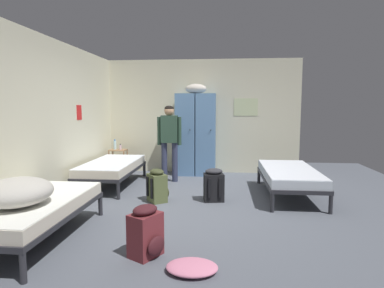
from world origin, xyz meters
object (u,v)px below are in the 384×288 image
object	(u,v)px
bed_right	(289,175)
water_bottle	(115,145)
backpack_maroon	(146,232)
lotion_bottle	(120,147)
bed_left_rear	(112,167)
bed_left_front	(36,208)
locker_bank	(196,133)
clothes_pile_pink	(192,267)
backpack_olive	(158,186)
backpack_black	(214,185)
shelf_unit	(118,159)
bedding_heap	(17,192)
person_traveler	(169,136)

from	to	relation	value
bed_right	water_bottle	bearing A→B (deg)	156.33
water_bottle	backpack_maroon	bearing A→B (deg)	-67.36
lotion_bottle	backpack_maroon	size ratio (longest dim) A/B	0.25
bed_left_rear	bed_left_front	xyz separation A→B (m)	(0.00, -2.65, 0.00)
water_bottle	bed_left_front	bearing A→B (deg)	-85.06
locker_bank	clothes_pile_pink	xyz separation A→B (m)	(0.34, -4.48, -0.92)
backpack_olive	backpack_black	size ratio (longest dim) A/B	1.00
bed_left_rear	water_bottle	bearing A→B (deg)	105.75
locker_bank	water_bottle	size ratio (longest dim) A/B	8.82
backpack_olive	backpack_black	xyz separation A→B (m)	(0.92, 0.13, 0.00)
backpack_olive	water_bottle	bearing A→B (deg)	123.88
shelf_unit	locker_bank	bearing A→B (deg)	3.33
bed_right	backpack_black	bearing A→B (deg)	-162.62
water_bottle	bedding_heap	bearing A→B (deg)	-86.16
locker_bank	bed_left_rear	size ratio (longest dim) A/B	1.09
bed_right	bedding_heap	distance (m)	4.19
backpack_maroon	locker_bank	bearing A→B (deg)	87.68
shelf_unit	backpack_black	world-z (taller)	shelf_unit
bedding_heap	clothes_pile_pink	size ratio (longest dim) A/B	1.57
bed_left_front	clothes_pile_pink	size ratio (longest dim) A/B	3.81
person_traveler	bedding_heap	bearing A→B (deg)	-108.43
bed_right	backpack_olive	world-z (taller)	backpack_olive
bedding_heap	water_bottle	world-z (taller)	water_bottle
backpack_maroon	bed_left_rear	bearing A→B (deg)	115.21
locker_bank	person_traveler	distance (m)	0.91
lotion_bottle	backpack_olive	xyz separation A→B (m)	(1.29, -2.08, -0.37)
bed_left_front	water_bottle	bearing A→B (deg)	94.94
bed_right	person_traveler	world-z (taller)	person_traveler
locker_bank	backpack_maroon	xyz separation A→B (m)	(-0.17, -4.20, -0.71)
bed_left_front	clothes_pile_pink	distance (m)	2.01
bed_left_rear	lotion_bottle	bearing A→B (deg)	99.21
locker_bank	bedding_heap	bearing A→B (deg)	-111.26
shelf_unit	bed_left_front	size ratio (longest dim) A/B	0.30
locker_bank	person_traveler	size ratio (longest dim) A/B	1.31
bed_right	clothes_pile_pink	world-z (taller)	bed_right
bed_left_rear	clothes_pile_pink	bearing A→B (deg)	-59.58
clothes_pile_pink	backpack_olive	bearing A→B (deg)	109.22
locker_bank	bed_right	xyz separation A→B (m)	(1.78, -1.69, -0.59)
bed_left_front	bedding_heap	world-z (taller)	bedding_heap
shelf_unit	lotion_bottle	world-z (taller)	lotion_bottle
bed_left_rear	bed_right	world-z (taller)	same
locker_bank	backpack_black	world-z (taller)	locker_bank
locker_bank	bed_left_front	world-z (taller)	locker_bank
backpack_maroon	bed_right	bearing A→B (deg)	52.15
locker_bank	bed_right	distance (m)	2.52
bed_right	person_traveler	bearing A→B (deg)	157.80
bed_left_rear	bed_left_front	size ratio (longest dim) A/B	1.00
lotion_bottle	backpack_black	world-z (taller)	lotion_bottle
backpack_maroon	backpack_black	xyz separation A→B (m)	(0.64, 2.10, 0.00)
bed_right	water_bottle	xyz separation A→B (m)	(-3.66, 1.61, 0.30)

